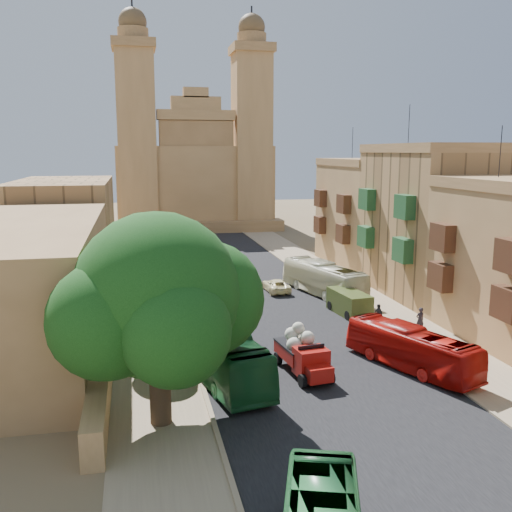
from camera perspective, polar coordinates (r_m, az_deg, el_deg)
name	(u,v)px	position (r m, az deg, el deg)	size (l,w,h in m)	color
ground	(375,442)	(28.00, 11.84, -17.73)	(260.00, 260.00, 0.00)	brown
road_surface	(247,289)	(55.04, -0.88, -3.36)	(14.00, 140.00, 0.01)	black
sidewalk_east	(340,285)	(57.60, 8.44, -2.85)	(5.00, 140.00, 0.01)	#957F61
sidewalk_west	(147,294)	(54.06, -10.82, -3.80)	(5.00, 140.00, 0.01)	#957F61
kerb_east	(317,285)	(56.78, 6.08, -2.93)	(0.25, 140.00, 0.12)	#957F61
kerb_west	(174,293)	(54.14, -8.18, -3.64)	(0.25, 140.00, 0.12)	#957F61
townhouse_c	(428,220)	(54.63, 16.85, 3.45)	(9.00, 14.00, 17.40)	#A97D4D
townhouse_d	(367,213)	(67.22, 11.06, 4.29)	(9.00, 14.00, 15.90)	#9F7648
west_wall	(110,317)	(44.21, -14.43, -5.95)	(1.00, 40.00, 1.80)	#9F7648
west_building_low	(23,284)	(42.09, -22.24, -2.59)	(10.00, 28.00, 8.40)	olive
west_building_mid	(65,225)	(67.36, -18.54, 2.96)	(10.00, 22.00, 10.00)	#A97D4D
church	(193,172)	(101.65, -6.32, 8.33)	(28.00, 22.50, 36.30)	#9F7648
ficus_tree	(159,301)	(27.36, -9.64, -4.45)	(10.42, 9.58, 10.42)	#37281B
street_tree_a	(145,307)	(35.69, -11.07, -5.02)	(3.62, 3.62, 5.56)	#37281B
street_tree_b	(142,277)	(47.52, -11.36, -2.04)	(2.95, 2.95, 4.53)	#37281B
street_tree_c	(139,245)	(59.18, -11.58, 1.10)	(3.64, 3.64, 5.59)	#37281B
street_tree_d	(138,234)	(71.13, -11.69, 2.19)	(3.12, 3.12, 4.79)	#37281B
red_truck	(303,353)	(34.51, 4.74, -9.61)	(2.57, 5.27, 2.97)	#A0110C
olive_pickup	(349,303)	(47.29, 9.30, -4.67)	(2.49, 4.73, 1.88)	#3B491B
bus_green_north	(217,351)	(34.02, -3.89, -9.42)	(2.65, 11.32, 3.15)	#164F25
bus_red_east	(411,349)	(36.36, 15.27, -8.93)	(2.17, 9.27, 2.58)	#B1120C
bus_cream_east	(323,279)	(53.07, 6.76, -2.29)	(2.52, 10.79, 3.01)	beige
car_blue_a	(227,325)	(42.01, -2.90, -6.89)	(1.46, 3.62, 1.23)	#4281C5
car_white_a	(227,279)	(56.66, -2.88, -2.34)	(1.29, 3.69, 1.22)	white
car_cream	(276,285)	(54.10, 2.03, -2.96)	(1.99, 4.31, 1.20)	#FFF0B5
car_dkblue	(183,258)	(67.83, -7.35, -0.23)	(1.91, 4.69, 1.36)	#0E1942
car_white_b	(238,260)	(66.57, -1.77, -0.45)	(1.33, 3.30, 1.13)	white
car_blue_b	(201,239)	(81.91, -5.49, 1.66)	(1.50, 4.31, 1.42)	#577ECB
pedestrian_a	(420,320)	(43.80, 16.08, -6.15)	(0.67, 0.44, 1.85)	black
pedestrian_c	(378,315)	(44.59, 12.14, -5.78)	(1.00, 0.42, 1.70)	#2F2F30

